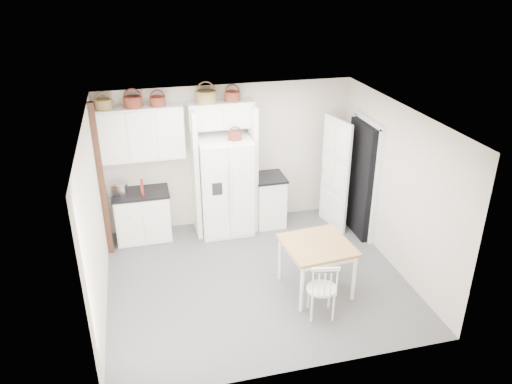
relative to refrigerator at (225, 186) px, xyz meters
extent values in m
plane|color=#555555|center=(0.15, -1.62, -0.88)|extent=(4.50, 4.50, 0.00)
plane|color=white|center=(0.15, -1.62, 1.72)|extent=(4.50, 4.50, 0.00)
plane|color=beige|center=(0.15, 0.38, 0.42)|extent=(4.50, 0.00, 4.50)
plane|color=beige|center=(-2.10, -1.62, 0.42)|extent=(0.00, 4.00, 4.00)
plane|color=beige|center=(2.40, -1.62, 0.42)|extent=(0.00, 4.00, 4.00)
cube|color=white|center=(0.00, 0.00, 0.00)|extent=(0.91, 0.73, 1.77)
cube|color=white|center=(-1.47, 0.08, -0.45)|extent=(0.93, 0.58, 0.86)
cube|color=white|center=(0.82, 0.08, -0.43)|extent=(0.52, 0.63, 0.92)
cube|color=#A97A40|center=(0.95, -2.11, -0.49)|extent=(1.02, 1.02, 0.78)
cube|color=white|center=(0.81, -2.69, -0.45)|extent=(0.49, 0.46, 0.86)
cube|color=black|center=(-1.47, 0.08, -0.01)|extent=(0.96, 0.62, 0.04)
cube|color=black|center=(0.82, 0.08, 0.05)|extent=(0.56, 0.67, 0.04)
cube|color=silver|center=(-1.83, 0.05, 0.11)|extent=(0.33, 0.25, 0.20)
cube|color=maroon|center=(-1.43, 0.00, 0.13)|extent=(0.04, 0.16, 0.24)
cube|color=beige|center=(-1.43, 0.00, 0.12)|extent=(0.04, 0.14, 0.21)
cylinder|color=brown|center=(-1.89, 0.21, 1.54)|extent=(0.28, 0.28, 0.16)
cylinder|color=#551D17|center=(-1.43, 0.21, 1.55)|extent=(0.30, 0.30, 0.18)
cylinder|color=#551D17|center=(-1.04, 0.21, 1.54)|extent=(0.26, 0.26, 0.15)
cylinder|color=brown|center=(-0.25, 0.21, 1.57)|extent=(0.35, 0.35, 0.20)
cylinder|color=#551D17|center=(0.20, 0.21, 1.55)|extent=(0.28, 0.28, 0.16)
cylinder|color=#551D17|center=(0.17, -0.10, 0.95)|extent=(0.23, 0.23, 0.13)
cube|color=white|center=(-1.35, 0.21, 1.02)|extent=(1.40, 0.34, 0.90)
cube|color=white|center=(0.00, 0.21, 1.24)|extent=(1.12, 0.34, 0.45)
cube|color=white|center=(-0.51, 0.08, 0.27)|extent=(0.08, 0.60, 2.30)
cube|color=white|center=(0.51, 0.08, 0.27)|extent=(0.08, 0.60, 2.30)
cube|color=#35150C|center=(-2.05, -0.27, 0.42)|extent=(0.09, 0.09, 2.60)
cube|color=black|center=(2.31, -0.62, 0.14)|extent=(0.18, 0.85, 2.05)
cube|color=white|center=(1.95, -0.28, 0.14)|extent=(0.21, 0.79, 2.05)
camera|label=1|loc=(-1.43, -7.92, 3.64)|focal=35.00mm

